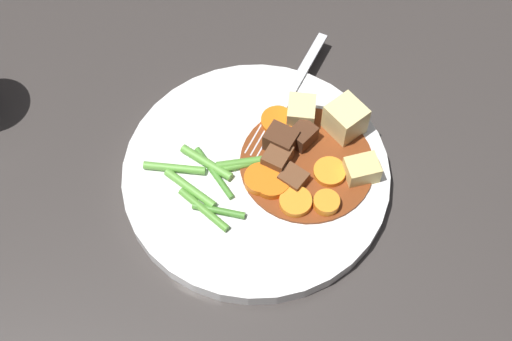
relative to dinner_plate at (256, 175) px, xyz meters
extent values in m
plane|color=#383330|center=(0.00, 0.00, -0.01)|extent=(3.00, 3.00, 0.00)
cylinder|color=white|center=(0.00, 0.00, 0.00)|extent=(0.26, 0.26, 0.02)
cylinder|color=brown|center=(0.05, -0.01, 0.01)|extent=(0.13, 0.13, 0.00)
cylinder|color=orange|center=(0.04, 0.04, 0.01)|extent=(0.04, 0.04, 0.01)
cylinder|color=orange|center=(0.02, -0.05, 0.01)|extent=(0.03, 0.03, 0.01)
cylinder|color=orange|center=(0.07, -0.03, 0.01)|extent=(0.04, 0.04, 0.01)
cylinder|color=orange|center=(0.05, -0.06, 0.02)|extent=(0.03, 0.03, 0.01)
cylinder|color=orange|center=(0.01, -0.02, 0.01)|extent=(0.05, 0.05, 0.01)
cylinder|color=orange|center=(0.00, -0.01, 0.01)|extent=(0.04, 0.04, 0.01)
cube|color=#EAD68C|center=(0.06, 0.04, 0.02)|extent=(0.04, 0.04, 0.03)
cube|color=#EAD68C|center=(0.10, 0.02, 0.03)|extent=(0.04, 0.04, 0.04)
cube|color=#E5CC7A|center=(0.09, -0.04, 0.02)|extent=(0.03, 0.03, 0.02)
cube|color=brown|center=(0.03, -0.02, 0.02)|extent=(0.03, 0.03, 0.02)
cube|color=brown|center=(0.02, 0.00, 0.02)|extent=(0.04, 0.04, 0.02)
cube|color=#4C2B19|center=(0.05, 0.02, 0.02)|extent=(0.03, 0.03, 0.02)
cube|color=#4C2B19|center=(0.03, 0.02, 0.02)|extent=(0.04, 0.04, 0.03)
cylinder|color=#4C8E33|center=(-0.04, 0.01, 0.01)|extent=(0.02, 0.06, 0.01)
cylinder|color=#66AD42|center=(-0.04, 0.02, 0.01)|extent=(0.04, 0.05, 0.01)
cylinder|color=#599E38|center=(-0.06, -0.03, 0.01)|extent=(0.04, 0.06, 0.01)
cylinder|color=#66AD42|center=(-0.08, 0.03, 0.01)|extent=(0.06, 0.03, 0.01)
cylinder|color=#599E38|center=(0.00, 0.01, 0.01)|extent=(0.07, 0.01, 0.01)
cylinder|color=#4C8E33|center=(-0.05, -0.03, 0.01)|extent=(0.05, 0.03, 0.01)
cylinder|color=#599E38|center=(0.00, 0.01, 0.01)|extent=(0.07, 0.02, 0.01)
cylinder|color=#66AD42|center=(-0.07, 0.00, 0.01)|extent=(0.04, 0.06, 0.01)
cube|color=silver|center=(0.09, 0.10, 0.01)|extent=(0.09, 0.09, 0.00)
cube|color=silver|center=(0.04, 0.05, 0.01)|extent=(0.03, 0.03, 0.00)
cylinder|color=silver|center=(0.01, 0.04, 0.01)|extent=(0.03, 0.03, 0.00)
cylinder|color=silver|center=(0.01, 0.03, 0.01)|extent=(0.03, 0.03, 0.00)
cylinder|color=silver|center=(0.02, 0.03, 0.01)|extent=(0.03, 0.03, 0.00)
cylinder|color=silver|center=(0.02, 0.02, 0.01)|extent=(0.03, 0.03, 0.00)
camera|label=1|loc=(-0.12, -0.33, 0.61)|focal=49.76mm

